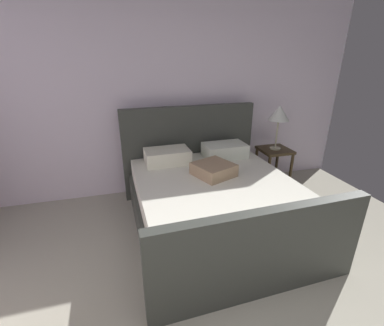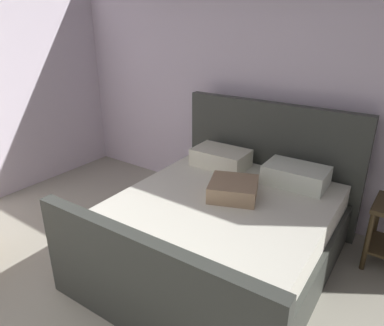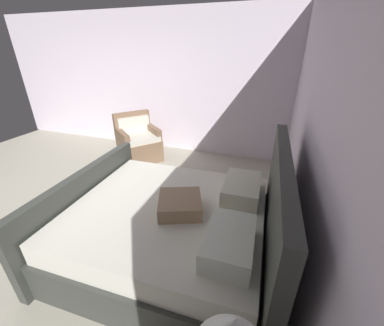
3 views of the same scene
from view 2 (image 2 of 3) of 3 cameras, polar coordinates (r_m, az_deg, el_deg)
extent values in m
cube|color=silver|center=(3.96, 12.40, 11.54)|extent=(5.42, 0.12, 2.72)
cube|color=#3A3D38|center=(3.27, 4.54, -12.62)|extent=(1.82, 1.96, 0.40)
cube|color=#3A3D38|center=(3.87, 12.09, 0.14)|extent=(1.89, 0.15, 1.28)
cube|color=#3A3D38|center=(2.50, -7.47, -19.56)|extent=(1.89, 0.15, 0.83)
cube|color=white|center=(3.11, 4.71, -7.94)|extent=(1.73, 1.89, 0.22)
cube|color=white|center=(3.72, 4.59, 0.86)|extent=(0.57, 0.38, 0.18)
cube|color=white|center=(3.44, 16.17, -1.90)|extent=(0.57, 0.38, 0.18)
cube|color=#A18263|center=(3.12, 6.57, -4.10)|extent=(0.52, 0.52, 0.14)
cylinder|color=#3C2E1A|center=(3.49, 26.06, -11.19)|extent=(0.04, 0.04, 0.56)
cylinder|color=#3C2E1A|center=(3.81, 27.15, -8.40)|extent=(0.04, 0.04, 0.56)
camera|label=1|loc=(2.32, -59.29, 6.96)|focal=24.96mm
camera|label=3|loc=(3.20, 44.73, 15.56)|focal=22.12mm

